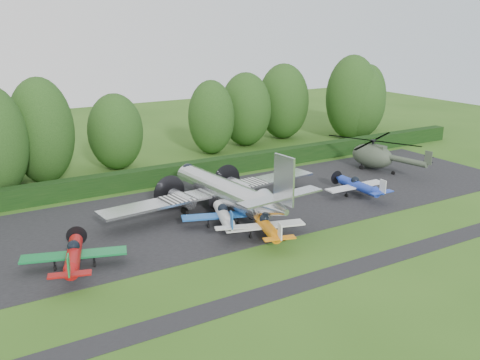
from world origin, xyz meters
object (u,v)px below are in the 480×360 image
transport_plane (224,191)px  light_plane_white (224,215)px  helicopter (373,154)px  light_plane_red (73,255)px  sign_board (373,142)px  light_plane_orange (266,226)px  light_plane_blue (358,186)px

transport_plane → light_plane_white: transport_plane is taller
light_plane_white → helicopter: 25.92m
light_plane_red → helicopter: helicopter is taller
transport_plane → light_plane_white: size_ratio=3.07×
transport_plane → sign_board: transport_plane is taller
light_plane_red → light_plane_orange: bearing=-25.5°
helicopter → sign_board: bearing=55.7°
transport_plane → light_plane_red: transport_plane is taller
light_plane_orange → sign_board: bearing=16.1°
light_plane_red → sign_board: size_ratio=2.56×
sign_board → light_plane_red: bearing=-151.6°
sign_board → light_plane_blue: bearing=-129.6°
helicopter → light_plane_white: bearing=-153.0°
transport_plane → helicopter: size_ratio=1.73×
transport_plane → sign_board: bearing=25.9°
light_plane_blue → helicopter: helicopter is taller
light_plane_white → light_plane_blue: 16.34m
light_plane_orange → light_plane_red: bearing=156.7°
light_plane_blue → sign_board: size_ratio=2.38×
light_plane_red → light_plane_white: size_ratio=1.04×
light_plane_blue → sign_board: bearing=40.3°
light_plane_white → light_plane_blue: (16.32, 0.60, -0.04)m
helicopter → sign_board: size_ratio=4.36×
light_plane_red → light_plane_orange: (15.39, -2.13, -0.10)m
light_plane_blue → helicopter: 10.91m
light_plane_orange → transport_plane: bearing=73.9°
light_plane_blue → light_plane_red: bearing=-177.0°
sign_board → light_plane_white: bearing=-146.8°
light_plane_white → light_plane_orange: 4.29m
light_plane_orange → helicopter: 25.53m
sign_board → helicopter: bearing=-126.1°
light_plane_white → sign_board: size_ratio=2.46×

